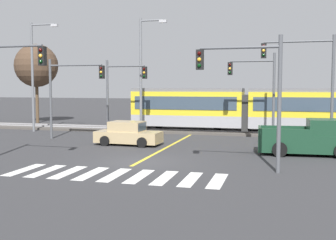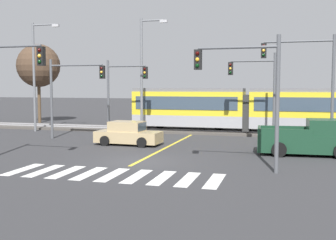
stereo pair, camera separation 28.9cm
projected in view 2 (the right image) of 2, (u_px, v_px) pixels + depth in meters
The scene contains 26 objects.
ground_plane at pixel (139, 162), 21.10m from camera, with size 200.00×200.00×0.00m, color #333335.
track_bed at pixel (197, 131), 34.53m from camera, with size 120.00×4.00×0.18m, color #4C4742.
rail_near at pixel (195, 130), 33.83m from camera, with size 120.00×0.08×0.10m, color #939399.
rail_far at pixel (198, 128), 35.21m from camera, with size 120.00×0.08×0.10m, color #939399.
light_rail_tram at pixel (247, 108), 33.25m from camera, with size 18.50×2.64×3.43m.
crosswalk_stripe_0 at pixel (23, 169), 19.13m from camera, with size 0.56×2.80×0.01m, color silver.
crosswalk_stripe_1 at pixel (44, 171), 18.84m from camera, with size 0.56×2.80×0.01m, color silver.
crosswalk_stripe_2 at pixel (66, 172), 18.55m from camera, with size 0.56×2.80×0.01m, color silver.
crosswalk_stripe_3 at pixel (89, 173), 18.26m from camera, with size 0.56×2.80×0.01m, color silver.
crosswalk_stripe_4 at pixel (113, 175), 17.98m from camera, with size 0.56×2.80×0.01m, color silver.
crosswalk_stripe_5 at pixel (137, 176), 17.69m from camera, with size 0.56×2.80×0.01m, color silver.
crosswalk_stripe_6 at pixel (162, 178), 17.40m from camera, with size 0.56×2.80×0.01m, color silver.
crosswalk_stripe_7 at pixel (188, 179), 17.11m from camera, with size 0.56×2.80×0.01m, color silver.
crosswalk_stripe_8 at pixel (215, 181), 16.82m from camera, with size 0.56×2.80×0.01m, color silver.
lane_centre_line at pixel (168, 147), 26.26m from camera, with size 0.20×13.28×0.01m, color gold.
sedan_crossing at pixel (128, 134), 27.08m from camera, with size 4.26×2.04×1.52m.
pickup_truck at pixel (310, 140), 23.01m from camera, with size 5.50×2.46×1.98m.
traffic_light_far_right at pixel (259, 84), 28.92m from camera, with size 3.25×0.38×6.04m.
traffic_light_near_right at pixel (248, 83), 18.36m from camera, with size 3.75×0.38×5.98m.
traffic_light_mid_left at pixel (70, 86), 29.70m from camera, with size 4.25×0.38×5.68m.
traffic_light_far_left at pixel (121, 86), 31.80m from camera, with size 3.25×0.38×5.74m.
traffic_light_near_left at pixel (1, 80), 20.70m from camera, with size 3.75×0.38×6.20m.
traffic_light_mid_right at pixel (309, 74), 24.93m from camera, with size 4.25×0.38×6.78m.
street_lamp_west at pixel (36, 70), 34.72m from camera, with size 2.52×0.28×8.95m.
street_lamp_centre at pixel (144, 70), 32.02m from camera, with size 2.15×0.28×8.89m.
bare_tree_far_west at pixel (38, 66), 42.88m from camera, with size 4.37×4.37×8.04m.
Camera 2 is at (7.13, -19.66, 3.80)m, focal length 45.00 mm.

